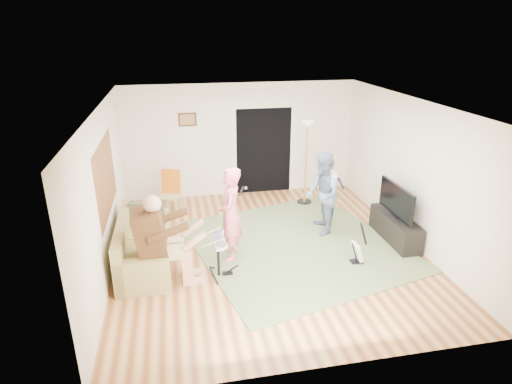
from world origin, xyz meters
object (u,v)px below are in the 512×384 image
guitarist (322,194)px  torchiere_lamp (307,148)px  television (396,200)px  singer (230,214)px  guitar_spare (358,251)px  drum_kit (218,259)px  sofa (140,250)px  tv_cabinet (395,228)px  dining_chair (170,199)px

guitarist → torchiere_lamp: (0.14, 1.55, 0.50)m
guitarist → television: 1.39m
singer → guitar_spare: 2.32m
drum_kit → guitar_spare: guitar_spare is taller
singer → television: size_ratio=1.43×
television → guitarist: bearing=154.0°
singer → torchiere_lamp: torchiere_lamp is taller
sofa → guitar_spare: 3.80m
guitar_spare → torchiere_lamp: torchiere_lamp is taller
singer → torchiere_lamp: bearing=146.6°
guitarist → tv_cabinet: guitarist is taller
singer → tv_cabinet: (3.21, 0.04, -0.60)m
drum_kit → guitar_spare: size_ratio=0.94×
sofa → tv_cabinet: sofa is taller
guitarist → guitar_spare: (0.24, -1.27, -0.60)m
singer → television: singer is taller
drum_kit → torchiere_lamp: size_ratio=0.38×
torchiere_lamp → dining_chair: size_ratio=1.95×
dining_chair → tv_cabinet: dining_chair is taller
guitarist → torchiere_lamp: size_ratio=0.85×
guitar_spare → dining_chair: bearing=139.4°
tv_cabinet → guitar_spare: bearing=-148.0°
guitarist → tv_cabinet: 1.54m
guitarist → television: (1.25, -0.61, 0.02)m
drum_kit → guitarist: (2.20, 1.23, 0.51)m
guitar_spare → torchiere_lamp: size_ratio=0.40×
sofa → tv_cabinet: 4.79m
drum_kit → tv_cabinet: bearing=10.0°
guitar_spare → torchiere_lamp: 3.03m
dining_chair → television: bearing=-10.4°
drum_kit → dining_chair: size_ratio=0.73×
guitarist → dining_chair: 3.34m
dining_chair → television: size_ratio=0.84×
drum_kit → television: (3.45, 0.62, 0.53)m
singer → guitar_spare: size_ratio=2.19×
guitarist → tv_cabinet: size_ratio=1.18×
sofa → drum_kit: 1.45m
sofa → tv_cabinet: size_ratio=1.48×
sofa → guitar_spare: bearing=-10.5°
sofa → drum_kit: bearing=-26.7°
tv_cabinet → television: 0.60m
tv_cabinet → television: bearing=180.0°
sofa → guitarist: (3.49, 0.58, 0.55)m
guitar_spare → tv_cabinet: (1.06, 0.66, 0.03)m
guitar_spare → torchiere_lamp: (-0.10, 2.82, 1.11)m
tv_cabinet → singer: bearing=-179.2°
singer → guitarist: singer is taller
singer → tv_cabinet: 3.27m
dining_chair → tv_cabinet: (4.26, -2.08, -0.10)m
singer → tv_cabinet: singer is taller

